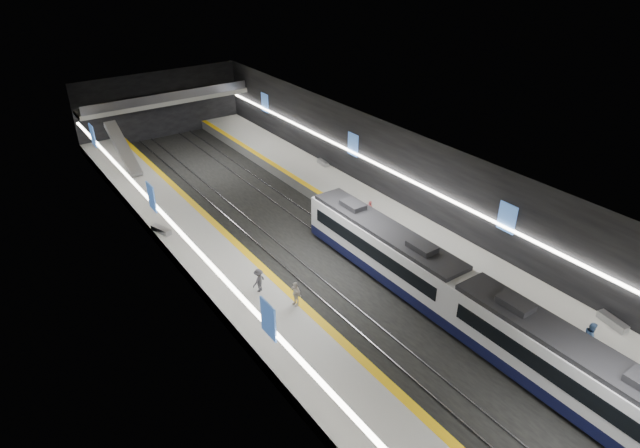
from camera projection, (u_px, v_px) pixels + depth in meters
ground at (330, 263)px, 41.42m from camera, size 70.00×70.00×0.00m
ceiling at (331, 168)px, 37.52m from camera, size 20.00×70.00×0.04m
wall_left at (205, 261)px, 34.47m from camera, size 0.04×70.00×8.00m
wall_right at (428, 185)px, 44.48m from camera, size 0.04×70.00×8.00m
wall_back at (161, 105)px, 64.51m from camera, size 20.00×0.04×8.00m
platform_left at (243, 291)px, 37.43m from camera, size 5.00×70.00×1.00m
tile_surface_left at (243, 285)px, 37.18m from camera, size 5.00×70.00×0.02m
tactile_strip_left at (270, 275)px, 38.28m from camera, size 0.60×70.00×0.02m
platform_right at (402, 230)px, 44.93m from camera, size 5.00×70.00×1.00m
tile_surface_right at (403, 225)px, 44.69m from camera, size 5.00×70.00×0.02m
tactile_strip_right at (383, 232)px, 43.58m from camera, size 0.60×70.00×0.02m
rails at (330, 263)px, 41.40m from camera, size 6.52×70.00×0.12m
train at (461, 298)px, 33.94m from camera, size 2.69×30.04×3.60m
ad_posters at (323, 207)px, 39.95m from camera, size 19.94×53.50×2.20m
cove_light_left at (208, 262)px, 34.67m from camera, size 0.25×68.60×0.12m
cove_light_right at (426, 188)px, 44.48m from camera, size 0.25×68.60×0.12m
mezzanine_bridge at (166, 100)px, 62.52m from camera, size 20.00×3.00×1.50m
escalator at (123, 148)px, 54.85m from camera, size 1.20×7.50×3.92m
bench_left_far at (161, 230)px, 43.48m from camera, size 1.14×2.01×0.47m
bench_right_near at (613, 322)px, 33.40m from camera, size 0.93×2.07×0.49m
bench_right_far at (323, 163)px, 55.90m from camera, size 0.61×1.73×0.42m
passenger_right_a at (370, 210)px, 45.21m from camera, size 0.58×0.71×1.69m
passenger_right_b at (590, 336)px, 31.14m from camera, size 1.18×1.14×1.91m
passenger_left_a at (296, 294)px, 34.90m from camera, size 0.57×1.07×1.75m
passenger_left_b at (259, 281)px, 36.21m from camera, size 1.28×1.02×1.73m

